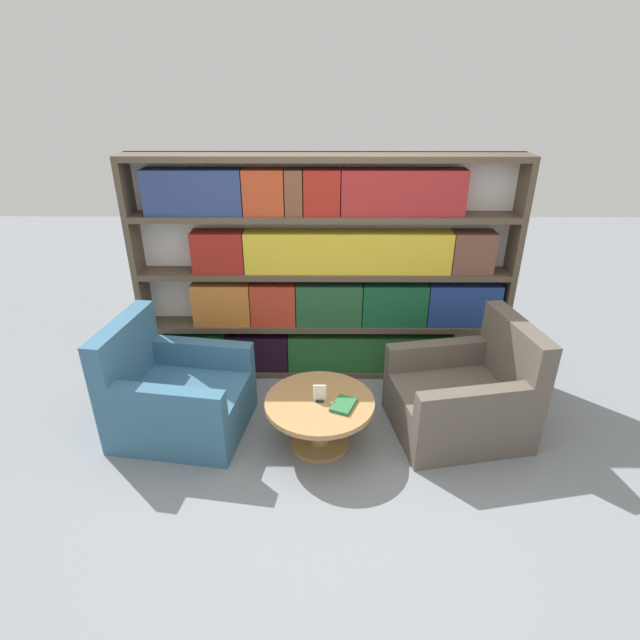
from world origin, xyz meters
TOP-DOWN VIEW (x-y plane):
  - ground_plane at (0.00, 0.00)m, footprint 14.00×14.00m
  - bookshelf at (0.01, 1.31)m, footprint 3.23×0.30m
  - armchair_left at (-1.15, 0.44)m, footprint 1.06×0.94m
  - armchair_right at (1.08, 0.44)m, footprint 1.08×0.96m
  - coffee_table at (-0.03, 0.24)m, footprint 0.80×0.80m
  - table_sign at (-0.03, 0.24)m, footprint 0.10×0.06m
  - stray_book at (0.14, 0.17)m, footprint 0.21×0.24m

SIDE VIEW (x-z plane):
  - ground_plane at x=0.00m, z-range 0.00..0.00m
  - coffee_table at x=-0.03m, z-range 0.09..0.48m
  - armchair_left at x=-1.15m, z-range -0.16..0.74m
  - armchair_right at x=1.08m, z-range -0.16..0.74m
  - stray_book at x=0.14m, z-range 0.40..0.42m
  - table_sign at x=-0.03m, z-range 0.39..0.52m
  - bookshelf at x=0.01m, z-range -0.03..1.94m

